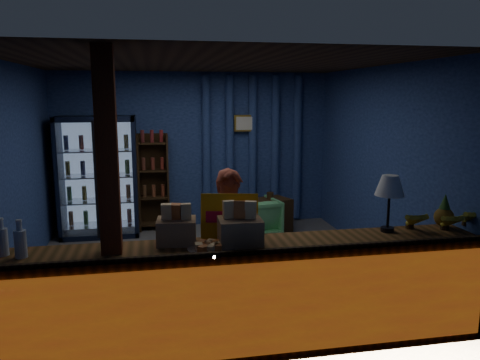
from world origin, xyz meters
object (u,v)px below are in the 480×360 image
Objects in this scene: shopkeeper at (230,245)px; pastry_tray at (211,248)px; table_lamp at (390,188)px; green_chair at (256,218)px.

shopkeeper reaches higher than pastry_tray.
shopkeeper is 2.82× the size of table_lamp.
pastry_tray is (-0.27, -0.69, 0.21)m from shopkeeper.
table_lamp is (1.43, -0.46, 0.61)m from shopkeeper.
shopkeeper is 2.78m from green_chair.
table_lamp reaches higher than pastry_tray.
table_lamp is at bearing 89.96° from green_chair.
green_chair is 3.30m from table_lamp.
table_lamp is (0.58, -3.07, 1.06)m from green_chair.
green_chair is at bearing 87.65° from shopkeeper.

